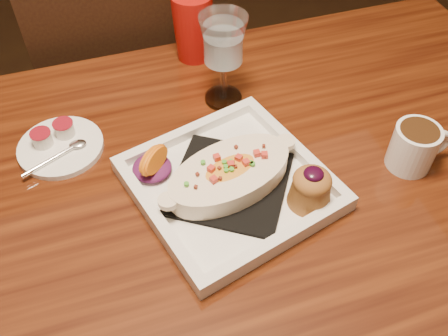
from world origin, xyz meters
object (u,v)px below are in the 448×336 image
object	(u,v)px
chair_far	(128,90)
plate	(236,180)
table	(185,247)
coffee_mug	(415,146)
goblet	(223,45)
red_tumbler	(193,26)
saucer	(59,145)

from	to	relation	value
chair_far	plate	xyz separation A→B (m)	(0.10, -0.61, 0.27)
table	coffee_mug	xyz separation A→B (m)	(0.40, -0.02, 0.14)
goblet	coffee_mug	bearing A→B (deg)	-45.96
red_tumbler	chair_far	bearing A→B (deg)	119.40
plate	chair_far	bearing A→B (deg)	83.87
saucer	plate	bearing A→B (deg)	-35.22
coffee_mug	red_tumbler	distance (m)	0.49
table	coffee_mug	size ratio (longest dim) A/B	14.13
table	chair_far	world-z (taller)	chair_far
red_tumbler	plate	bearing A→B (deg)	-95.64
table	plate	distance (m)	0.16
table	goblet	size ratio (longest dim) A/B	8.42
goblet	saucer	size ratio (longest dim) A/B	1.21
chair_far	coffee_mug	size ratio (longest dim) A/B	8.76
chair_far	plate	world-z (taller)	chair_far
red_tumbler	saucer	bearing A→B (deg)	-147.51
table	goblet	distance (m)	0.36
chair_far	goblet	distance (m)	0.55
chair_far	red_tumbler	world-z (taller)	chair_far
coffee_mug	table	bearing A→B (deg)	-178.32
saucer	red_tumbler	xyz separation A→B (m)	(0.30, 0.19, 0.06)
plate	red_tumbler	bearing A→B (deg)	69.34
chair_far	coffee_mug	world-z (taller)	chair_far
chair_far	coffee_mug	bearing A→B (deg)	121.43
coffee_mug	red_tumbler	size ratio (longest dim) A/B	0.76
table	red_tumbler	size ratio (longest dim) A/B	10.70
goblet	red_tumbler	world-z (taller)	goblet
coffee_mug	goblet	world-z (taller)	goblet
chair_far	plate	size ratio (longest dim) A/B	2.66
chair_far	goblet	world-z (taller)	chair_far
table	plate	xyz separation A→B (m)	(0.10, 0.02, 0.12)
table	coffee_mug	world-z (taller)	coffee_mug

